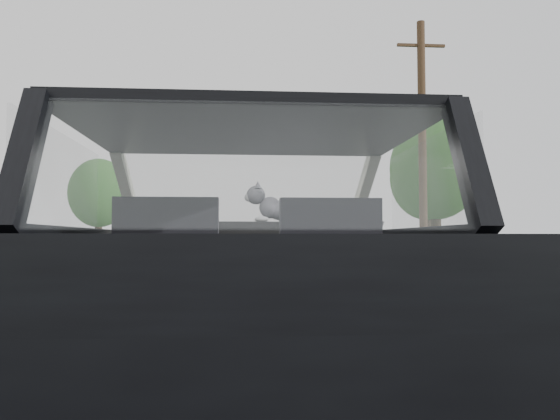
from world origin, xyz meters
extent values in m
plane|color=#353535|center=(0.00, 0.00, 0.00)|extent=(140.00, 140.00, 0.00)
cube|color=black|center=(0.00, 0.00, 0.72)|extent=(1.80, 4.00, 1.45)
cube|color=black|center=(0.00, 0.62, 0.85)|extent=(1.58, 0.45, 0.30)
cube|color=black|center=(-0.40, -0.29, 0.88)|extent=(0.50, 0.72, 0.42)
cube|color=black|center=(0.40, -0.29, 0.88)|extent=(0.50, 0.72, 0.42)
torus|color=black|center=(-0.40, 0.33, 0.92)|extent=(0.36, 0.36, 0.04)
ellipsoid|color=slate|center=(0.34, 0.60, 1.09)|extent=(0.61, 0.19, 0.27)
cube|color=#A3A3A3|center=(4.30, 10.00, 0.58)|extent=(0.05, 90.00, 0.32)
imported|color=#B3B7C2|center=(0.51, 22.85, 0.76)|extent=(1.93, 4.66, 1.52)
cube|color=#144519|center=(6.60, 26.72, 1.11)|extent=(0.18, 0.89, 2.22)
cylinder|color=#4F301E|center=(6.33, 15.48, 4.30)|extent=(0.33, 0.33, 8.59)
camera|label=1|loc=(-0.05, -3.07, 0.89)|focal=35.00mm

